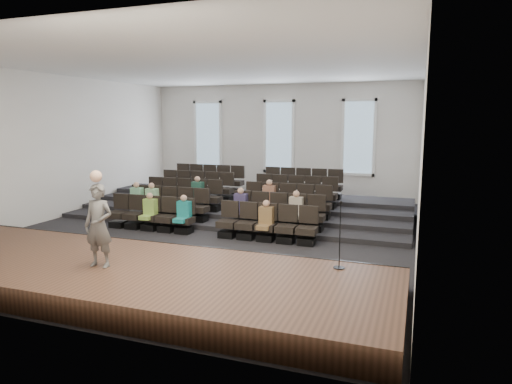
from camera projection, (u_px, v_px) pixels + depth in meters
ground at (214, 231)px, 14.31m from camera, size 14.00×14.00×0.00m
ceiling at (211, 66)px, 13.52m from camera, size 12.00×14.00×0.02m
wall_back at (279, 141)px, 20.44m from camera, size 12.00×0.04×5.00m
wall_front at (28, 179)px, 7.40m from camera, size 12.00×0.04×5.00m
wall_left at (56, 147)px, 15.93m from camera, size 0.04×14.00×5.00m
wall_right at (422, 156)px, 11.91m from camera, size 0.04×14.00×5.00m
stage at (110, 274)px, 9.53m from camera, size 11.80×3.60×0.50m
stage_lip at (156, 252)px, 11.18m from camera, size 11.80×0.06×0.52m
risers at (249, 207)px, 17.23m from camera, size 11.80×4.80×0.60m
seating_rows at (233, 201)px, 15.64m from camera, size 6.80×4.70×1.67m
windows at (279, 137)px, 20.35m from camera, size 8.44×0.10×3.24m
audience at (208, 203)px, 14.61m from camera, size 6.05×2.64×1.10m
speaker at (99, 226)px, 9.14m from camera, size 0.64×0.44×1.70m
mic_stand at (339, 248)px, 9.09m from camera, size 0.23×0.23×1.37m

